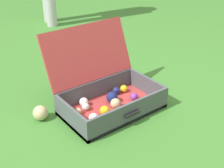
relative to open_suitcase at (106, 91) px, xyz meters
The scene contains 3 objects.
ground_plane 0.15m from the open_suitcase, 110.31° to the right, with size 16.00×16.00×0.00m, color #3D7A2D.
open_suitcase is the anchor object (origin of this frame).
stray_ball_on_grass 0.44m from the open_suitcase, 162.99° to the left, with size 0.10×0.10×0.10m, color #D1B784.
Camera 1 is at (-1.02, -1.36, 1.15)m, focal length 49.87 mm.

